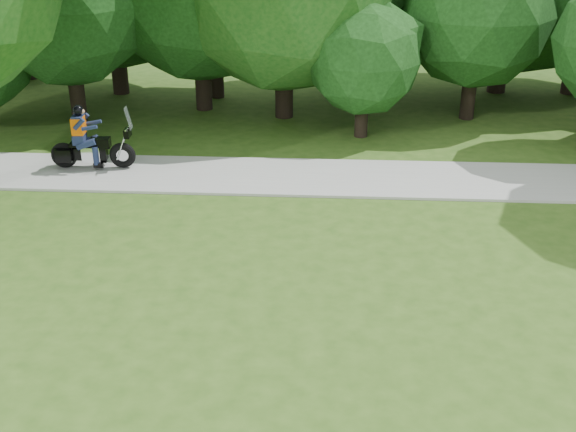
{
  "coord_description": "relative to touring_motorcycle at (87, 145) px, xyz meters",
  "views": [
    {
      "loc": [
        -2.47,
        -7.09,
        6.09
      ],
      "look_at": [
        -3.12,
        3.85,
        0.98
      ],
      "focal_mm": 45.0,
      "sensor_mm": 36.0,
      "label": 1
    }
  ],
  "objects": [
    {
      "name": "ground",
      "position": [
        7.98,
        -8.22,
        -0.6
      ],
      "size": [
        100.0,
        100.0,
        0.0
      ],
      "primitive_type": "plane",
      "color": "#2E5117",
      "rests_on": "ground"
    },
    {
      "name": "walkway",
      "position": [
        7.98,
        -0.22,
        -0.57
      ],
      "size": [
        60.0,
        2.2,
        0.06
      ],
      "primitive_type": "cube",
      "color": "#A0A09B",
      "rests_on": "ground"
    },
    {
      "name": "touring_motorcycle",
      "position": [
        0.0,
        0.0,
        0.0
      ],
      "size": [
        1.96,
        0.62,
        1.49
      ],
      "rotation": [
        0.0,
        0.0,
        0.06
      ],
      "color": "black",
      "rests_on": "walkway"
    }
  ]
}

